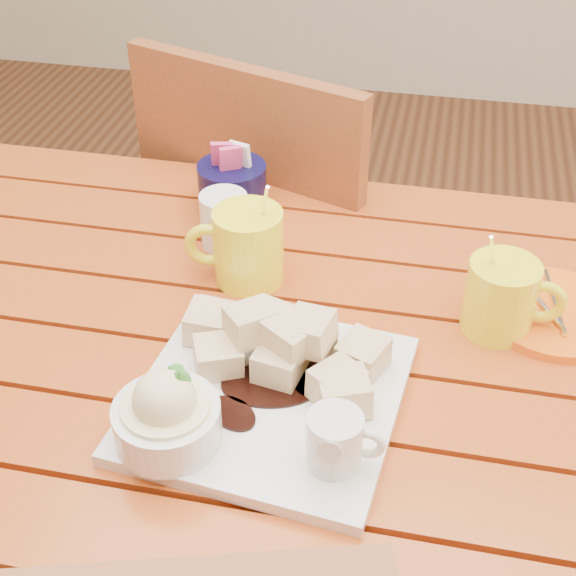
% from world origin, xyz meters
% --- Properties ---
extents(table, '(1.20, 0.79, 0.75)m').
position_xyz_m(table, '(0.00, 0.00, 0.64)').
color(table, '#A63A15').
rests_on(table, ground).
extents(dessert_plate, '(0.32, 0.32, 0.12)m').
position_xyz_m(dessert_plate, '(0.02, -0.15, 0.78)').
color(dessert_plate, white).
rests_on(dessert_plate, table).
extents(coffee_mug_left, '(0.14, 0.10, 0.16)m').
position_xyz_m(coffee_mug_left, '(-0.05, 0.09, 0.80)').
color(coffee_mug_left, yellow).
rests_on(coffee_mug_left, table).
extents(coffee_mug_right, '(0.13, 0.09, 0.15)m').
position_xyz_m(coffee_mug_right, '(0.29, 0.05, 0.80)').
color(coffee_mug_right, yellow).
rests_on(coffee_mug_right, table).
extents(cream_pitcher, '(0.10, 0.09, 0.08)m').
position_xyz_m(cream_pitcher, '(-0.10, 0.17, 0.79)').
color(cream_pitcher, white).
rests_on(cream_pitcher, table).
extents(sugar_caddy, '(0.11, 0.11, 0.12)m').
position_xyz_m(sugar_caddy, '(-0.12, 0.26, 0.79)').
color(sugar_caddy, black).
rests_on(sugar_caddy, table).
extents(orange_saucer, '(0.19, 0.19, 0.02)m').
position_xyz_m(orange_saucer, '(0.37, 0.09, 0.76)').
color(orange_saucer, orange).
rests_on(orange_saucer, table).
extents(chair_far, '(0.57, 0.57, 0.94)m').
position_xyz_m(chair_far, '(-0.09, 0.49, 0.52)').
color(chair_far, brown).
rests_on(chair_far, ground).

